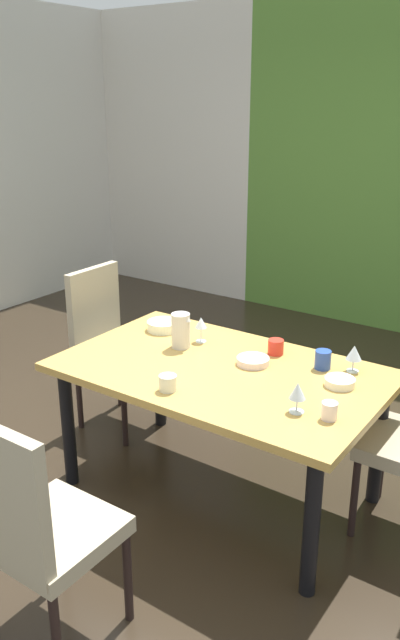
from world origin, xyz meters
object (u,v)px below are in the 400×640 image
(cup_left, at_px, (276,347))
(pitcher_near_shelf, at_px, (181,330))
(wine_glass_corner, at_px, (354,353))
(serving_bowl_rear, at_px, (163,326))
(serving_bowl_near_window, at_px, (253,361))
(cup_east, at_px, (323,360))
(cup_south, at_px, (168,383))
(wine_glass_north, at_px, (298,392))
(dining_table, at_px, (220,383))
(cup_west, at_px, (329,411))
(wine_glass_right, at_px, (201,324))
(serving_bowl_center, at_px, (340,382))
(chair_head_near, at_px, (35,524))
(chair_left_far, at_px, (109,341))

(cup_left, bearing_deg, pitcher_near_shelf, -155.73)
(wine_glass_corner, xyz_separation_m, serving_bowl_rear, (-1.13, -0.08, -0.07))
(pitcher_near_shelf, bearing_deg, serving_bowl_near_window, 3.39)
(serving_bowl_near_window, height_order, cup_east, cup_east)
(cup_south, height_order, cup_left, cup_left)
(wine_glass_north, bearing_deg, dining_table, 158.99)
(cup_west, bearing_deg, wine_glass_right, 156.52)
(serving_bowl_near_window, relative_size, cup_east, 1.75)
(serving_bowl_near_window, xyz_separation_m, serving_bowl_center, (0.46, 0.02, 0.00))
(serving_bowl_rear, height_order, cup_west, cup_west)
(wine_glass_right, relative_size, cup_south, 1.71)
(pitcher_near_shelf, bearing_deg, serving_bowl_center, 2.75)
(cup_west, bearing_deg, serving_bowl_near_window, 150.73)
(dining_table, bearing_deg, cup_east, 33.99)
(chair_head_near, xyz_separation_m, serving_bowl_rear, (-0.55, 1.47, 0.20))
(chair_left_far, relative_size, wine_glass_north, 7.27)
(dining_table, relative_size, wine_glass_north, 11.61)
(wine_glass_right, height_order, serving_bowl_rear, wine_glass_right)
(cup_south, bearing_deg, cup_east, 52.55)
(chair_head_near, xyz_separation_m, cup_south, (-0.05, 0.87, 0.21))
(wine_glass_corner, distance_m, cup_east, 0.16)
(wine_glass_right, bearing_deg, chair_head_near, -79.53)
(serving_bowl_center, distance_m, cup_west, 0.34)
(wine_glass_north, xyz_separation_m, cup_left, (-0.38, 0.52, -0.06))
(wine_glass_corner, bearing_deg, pitcher_near_shelf, -165.27)
(serving_bowl_near_window, bearing_deg, pitcher_near_shelf, -176.61)
(pitcher_near_shelf, bearing_deg, chair_left_far, 167.48)
(dining_table, bearing_deg, serving_bowl_rear, 155.67)
(serving_bowl_rear, distance_m, cup_left, 0.71)
(wine_glass_corner, distance_m, serving_bowl_center, 0.21)
(wine_glass_corner, relative_size, cup_east, 1.45)
(cup_left, bearing_deg, serving_bowl_near_window, -99.29)
(dining_table, xyz_separation_m, wine_glass_north, (0.52, -0.20, 0.18))
(wine_glass_right, xyz_separation_m, cup_west, (0.94, -0.41, -0.07))
(wine_glass_north, bearing_deg, cup_left, 126.37)
(chair_head_near, distance_m, wine_glass_north, 1.18)
(serving_bowl_near_window, height_order, cup_south, cup_south)
(dining_table, height_order, cup_south, cup_south)
(serving_bowl_rear, bearing_deg, cup_east, 1.78)
(cup_east, bearing_deg, serving_bowl_rear, -178.22)
(cup_south, relative_size, pitcher_near_shelf, 0.43)
(dining_table, height_order, wine_glass_corner, wine_glass_corner)
(wine_glass_north, bearing_deg, serving_bowl_center, 81.73)
(chair_left_far, distance_m, chair_head_near, 1.77)
(serving_bowl_rear, xyz_separation_m, cup_west, (1.23, -0.43, 0.01))
(serving_bowl_rear, relative_size, cup_left, 2.23)
(dining_table, xyz_separation_m, cup_west, (0.66, -0.18, 0.12))
(dining_table, distance_m, serving_bowl_center, 0.60)
(pitcher_near_shelf, bearing_deg, wine_glass_corner, 14.73)
(cup_west, bearing_deg, pitcher_near_shelf, 164.00)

